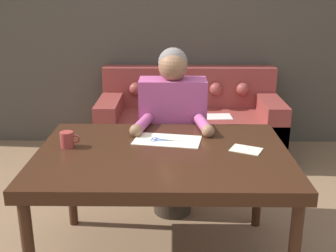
% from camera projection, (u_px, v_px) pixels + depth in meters
% --- Properties ---
extents(wall_back, '(8.00, 0.06, 2.60)m').
position_uv_depth(wall_back, '(156.00, 18.00, 4.21)').
color(wall_back, '#474238').
rests_on(wall_back, ground_plane).
extents(dining_table, '(1.40, 0.99, 0.72)m').
position_uv_depth(dining_table, '(163.00, 163.00, 2.35)').
color(dining_table, '#381E11').
rests_on(dining_table, ground_plane).
extents(couch, '(1.72, 0.82, 0.84)m').
position_uv_depth(couch, '(189.00, 125.00, 4.12)').
color(couch, brown).
rests_on(couch, ground_plane).
extents(person, '(0.52, 0.56, 1.21)m').
position_uv_depth(person, '(173.00, 133.00, 2.95)').
color(person, '#33281E').
rests_on(person, ground_plane).
extents(pattern_paper_main, '(0.42, 0.28, 0.00)m').
position_uv_depth(pattern_paper_main, '(167.00, 140.00, 2.50)').
color(pattern_paper_main, beige).
rests_on(pattern_paper_main, dining_table).
extents(pattern_paper_offcut, '(0.20, 0.18, 0.00)m').
position_uv_depth(pattern_paper_offcut, '(246.00, 150.00, 2.36)').
color(pattern_paper_offcut, beige).
rests_on(pattern_paper_offcut, dining_table).
extents(scissors, '(0.25, 0.11, 0.01)m').
position_uv_depth(scissors, '(164.00, 140.00, 2.50)').
color(scissors, silver).
rests_on(scissors, dining_table).
extents(mug, '(0.11, 0.08, 0.09)m').
position_uv_depth(mug, '(67.00, 140.00, 2.39)').
color(mug, '#9E3833').
rests_on(mug, dining_table).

